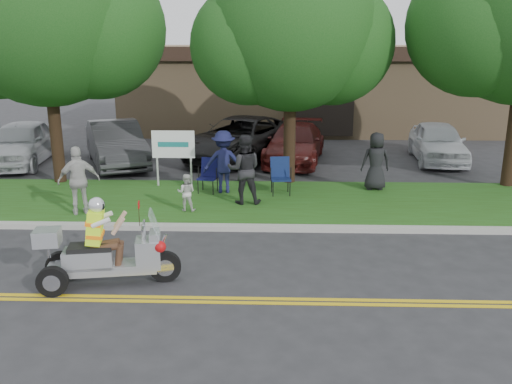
{
  "coord_description": "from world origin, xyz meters",
  "views": [
    {
      "loc": [
        0.02,
        -8.87,
        4.3
      ],
      "look_at": [
        -0.34,
        2.0,
        1.23
      ],
      "focal_mm": 38.0,
      "sensor_mm": 36.0,
      "label": 1
    }
  ],
  "objects_px": {
    "trike_scooter": "(103,255)",
    "lawn_chair_a": "(280,173)",
    "lawn_chair_b": "(209,173)",
    "spectator_adult_mid": "(244,169)",
    "spectator_adult_right": "(79,180)",
    "parked_car_mid": "(241,139)",
    "parked_car_far_left": "(21,143)",
    "parked_car_right": "(295,143)",
    "parked_car_far_right": "(438,142)",
    "parked_car_left": "(116,144)"
  },
  "relations": [
    {
      "from": "parked_car_far_left",
      "to": "parked_car_left",
      "type": "relative_size",
      "value": 0.97
    },
    {
      "from": "spectator_adult_mid",
      "to": "parked_car_left",
      "type": "bearing_deg",
      "value": -47.14
    },
    {
      "from": "parked_car_mid",
      "to": "lawn_chair_b",
      "type": "bearing_deg",
      "value": -72.73
    },
    {
      "from": "spectator_adult_mid",
      "to": "parked_car_far_left",
      "type": "xyz_separation_m",
      "value": [
        -8.16,
        4.78,
        -0.25
      ]
    },
    {
      "from": "trike_scooter",
      "to": "lawn_chair_a",
      "type": "relative_size",
      "value": 2.47
    },
    {
      "from": "lawn_chair_b",
      "to": "parked_car_far_left",
      "type": "xyz_separation_m",
      "value": [
        -7.09,
        3.68,
        0.13
      ]
    },
    {
      "from": "parked_car_left",
      "to": "parked_car_far_right",
      "type": "xyz_separation_m",
      "value": [
        11.47,
        1.02,
        -0.06
      ]
    },
    {
      "from": "lawn_chair_b",
      "to": "parked_car_left",
      "type": "distance_m",
      "value": 5.2
    },
    {
      "from": "lawn_chair_a",
      "to": "parked_car_far_right",
      "type": "bearing_deg",
      "value": 34.04
    },
    {
      "from": "trike_scooter",
      "to": "parked_car_left",
      "type": "bearing_deg",
      "value": 94.99
    },
    {
      "from": "spectator_adult_right",
      "to": "spectator_adult_mid",
      "type": "bearing_deg",
      "value": 171.17
    },
    {
      "from": "parked_car_far_left",
      "to": "parked_car_mid",
      "type": "relative_size",
      "value": 0.81
    },
    {
      "from": "lawn_chair_a",
      "to": "parked_car_far_right",
      "type": "height_order",
      "value": "parked_car_far_right"
    },
    {
      "from": "lawn_chair_a",
      "to": "parked_car_far_left",
      "type": "relative_size",
      "value": 0.23
    },
    {
      "from": "trike_scooter",
      "to": "lawn_chair_a",
      "type": "height_order",
      "value": "trike_scooter"
    },
    {
      "from": "parked_car_left",
      "to": "lawn_chair_a",
      "type": "bearing_deg",
      "value": -57.39
    },
    {
      "from": "parked_car_far_left",
      "to": "lawn_chair_b",
      "type": "bearing_deg",
      "value": -33.86
    },
    {
      "from": "lawn_chair_a",
      "to": "lawn_chair_b",
      "type": "bearing_deg",
      "value": 170.74
    },
    {
      "from": "trike_scooter",
      "to": "parked_car_far_left",
      "type": "relative_size",
      "value": 0.56
    },
    {
      "from": "lawn_chair_b",
      "to": "spectator_adult_right",
      "type": "xyz_separation_m",
      "value": [
        -2.95,
        -2.14,
        0.31
      ]
    },
    {
      "from": "trike_scooter",
      "to": "parked_car_far_left",
      "type": "distance_m",
      "value": 11.28
    },
    {
      "from": "spectator_adult_right",
      "to": "parked_car_far_left",
      "type": "height_order",
      "value": "spectator_adult_right"
    },
    {
      "from": "parked_car_mid",
      "to": "parked_car_far_left",
      "type": "bearing_deg",
      "value": -147.32
    },
    {
      "from": "trike_scooter",
      "to": "parked_car_right",
      "type": "distance_m",
      "value": 11.12
    },
    {
      "from": "trike_scooter",
      "to": "parked_car_mid",
      "type": "bearing_deg",
      "value": 70.82
    },
    {
      "from": "lawn_chair_a",
      "to": "parked_car_mid",
      "type": "relative_size",
      "value": 0.18
    },
    {
      "from": "trike_scooter",
      "to": "spectator_adult_mid",
      "type": "bearing_deg",
      "value": 55.29
    },
    {
      "from": "spectator_adult_mid",
      "to": "parked_car_far_right",
      "type": "xyz_separation_m",
      "value": [
        6.71,
        5.78,
        -0.31
      ]
    },
    {
      "from": "parked_car_far_right",
      "to": "parked_car_left",
      "type": "bearing_deg",
      "value": -169.61
    },
    {
      "from": "spectator_adult_mid",
      "to": "parked_car_far_left",
      "type": "relative_size",
      "value": 0.41
    },
    {
      "from": "lawn_chair_a",
      "to": "lawn_chair_b",
      "type": "height_order",
      "value": "lawn_chair_a"
    },
    {
      "from": "lawn_chair_b",
      "to": "parked_car_mid",
      "type": "xyz_separation_m",
      "value": [
        0.62,
        4.76,
        0.13
      ]
    },
    {
      "from": "trike_scooter",
      "to": "parked_car_mid",
      "type": "xyz_separation_m",
      "value": [
        1.84,
        10.71,
        0.2
      ]
    },
    {
      "from": "parked_car_left",
      "to": "parked_car_far_right",
      "type": "height_order",
      "value": "parked_car_left"
    },
    {
      "from": "spectator_adult_mid",
      "to": "trike_scooter",
      "type": "bearing_deg",
      "value": 62.64
    },
    {
      "from": "spectator_adult_right",
      "to": "parked_car_mid",
      "type": "xyz_separation_m",
      "value": [
        3.57,
        6.91,
        -0.18
      ]
    },
    {
      "from": "trike_scooter",
      "to": "parked_car_left",
      "type": "relative_size",
      "value": 0.54
    },
    {
      "from": "lawn_chair_a",
      "to": "parked_car_mid",
      "type": "bearing_deg",
      "value": 100.27
    },
    {
      "from": "spectator_adult_mid",
      "to": "parked_car_left",
      "type": "distance_m",
      "value": 6.74
    },
    {
      "from": "parked_car_far_left",
      "to": "parked_car_right",
      "type": "height_order",
      "value": "parked_car_far_left"
    },
    {
      "from": "spectator_adult_right",
      "to": "parked_car_right",
      "type": "xyz_separation_m",
      "value": [
        5.56,
        6.64,
        -0.29
      ]
    },
    {
      "from": "parked_car_far_left",
      "to": "parked_car_far_right",
      "type": "distance_m",
      "value": 14.91
    },
    {
      "from": "spectator_adult_right",
      "to": "parked_car_far_right",
      "type": "xyz_separation_m",
      "value": [
        10.73,
        6.83,
        -0.24
      ]
    },
    {
      "from": "parked_car_far_right",
      "to": "parked_car_mid",
      "type": "bearing_deg",
      "value": -175.32
    },
    {
      "from": "trike_scooter",
      "to": "parked_car_right",
      "type": "relative_size",
      "value": 0.55
    },
    {
      "from": "trike_scooter",
      "to": "lawn_chair_b",
      "type": "distance_m",
      "value": 6.07
    },
    {
      "from": "parked_car_left",
      "to": "spectator_adult_mid",
      "type": "bearing_deg",
      "value": -68.92
    },
    {
      "from": "trike_scooter",
      "to": "parked_car_mid",
      "type": "distance_m",
      "value": 10.86
    },
    {
      "from": "spectator_adult_mid",
      "to": "spectator_adult_right",
      "type": "bearing_deg",
      "value": 12.45
    },
    {
      "from": "lawn_chair_a",
      "to": "parked_car_left",
      "type": "relative_size",
      "value": 0.22
    }
  ]
}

